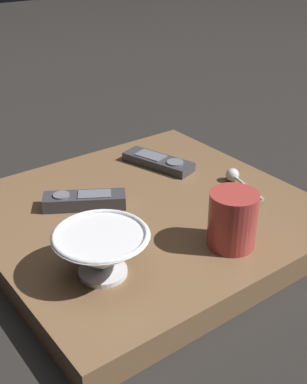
{
  "coord_description": "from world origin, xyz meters",
  "views": [
    {
      "loc": [
        0.47,
        0.66,
        0.52
      ],
      "look_at": [
        -0.03,
        -0.01,
        0.07
      ],
      "focal_mm": 47.14,
      "sensor_mm": 36.0,
      "label": 1
    }
  ],
  "objects": [
    {
      "name": "tv_remote_near",
      "position": [
        0.09,
        -0.07,
        0.06
      ],
      "size": [
        0.15,
        0.12,
        0.03
      ],
      "color": "#38383D",
      "rests_on": "table"
    },
    {
      "name": "cereal_bowl",
      "position": [
        0.17,
        0.12,
        0.09
      ],
      "size": [
        0.15,
        0.15,
        0.07
      ],
      "color": "silver",
      "rests_on": "table"
    },
    {
      "name": "teaspoon",
      "position": [
        -0.2,
        0.03,
        0.06
      ],
      "size": [
        0.05,
        0.12,
        0.03
      ],
      "color": "silver",
      "rests_on": "table"
    },
    {
      "name": "ground_plane",
      "position": [
        0.0,
        0.0,
        0.0
      ],
      "size": [
        6.0,
        6.0,
        0.0
      ],
      "primitive_type": "plane",
      "color": "black"
    },
    {
      "name": "table",
      "position": [
        0.0,
        0.0,
        0.02
      ],
      "size": [
        0.58,
        0.55,
        0.05
      ],
      "color": "brown",
      "rests_on": "ground"
    },
    {
      "name": "tv_remote_far",
      "position": [
        -0.13,
        -0.13,
        0.06
      ],
      "size": [
        0.1,
        0.17,
        0.02
      ],
      "color": "#38383D",
      "rests_on": "table"
    },
    {
      "name": "coffee_mug",
      "position": [
        -0.04,
        0.18,
        0.09
      ],
      "size": [
        0.08,
        0.08,
        0.1
      ],
      "color": "#A53833",
      "rests_on": "table"
    }
  ]
}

